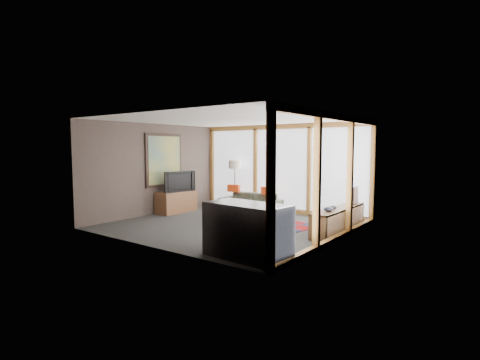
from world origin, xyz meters
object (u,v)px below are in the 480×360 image
Objects in this scene: sofa at (250,202)px; coffee_table at (235,215)px; television at (178,181)px; floor_lamp at (235,184)px; tv_console at (176,202)px; bar_counter at (247,231)px; bookshelf at (338,220)px.

sofa is 1.56× the size of coffee_table.
television reaches higher than sofa.
tv_console is (-0.90, -1.68, -0.45)m from floor_lamp.
bar_counter is at bearing -29.66° from tv_console.
bar_counter is at bearing -50.26° from floor_lamp.
coffee_table is at bearing -86.74° from television.
tv_console is (-1.67, -1.44, 0.04)m from sofa.
bookshelf is at bearing -23.72° from sofa.
coffee_table is (1.48, -1.92, -0.56)m from floor_lamp.
television is (-1.59, -1.43, 0.65)m from sofa.
coffee_table is at bearing -5.73° from tv_console.
bookshelf is (3.20, -1.06, 0.00)m from sofa.
sofa is at bearing -17.83° from floor_lamp.
tv_console is at bearing 174.27° from coffee_table.
television reaches higher than tv_console.
television reaches higher than coffee_table.
sofa is 4.76m from bar_counter.
bar_counter is (1.99, -2.24, 0.28)m from coffee_table.
bookshelf is (3.98, -1.31, -0.48)m from floor_lamp.
floor_lamp reaches higher than coffee_table.
coffee_table is at bearing -72.60° from sofa.
coffee_table is at bearing -52.50° from floor_lamp.
television is at bearing -175.62° from bookshelf.
coffee_table is at bearing 135.53° from bar_counter.
coffee_table is 3.01m from bar_counter.
tv_console is 1.18× the size of television.
coffee_table is 0.96× the size of tv_console.
bookshelf is at bearing -18.28° from floor_lamp.
television is 4.97m from bar_counter.
bookshelf is 1.79× the size of tv_console.
bar_counter is at bearing -110.86° from television.
bookshelf reaches higher than coffee_table.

